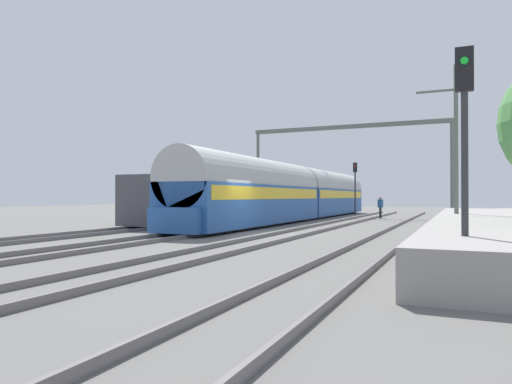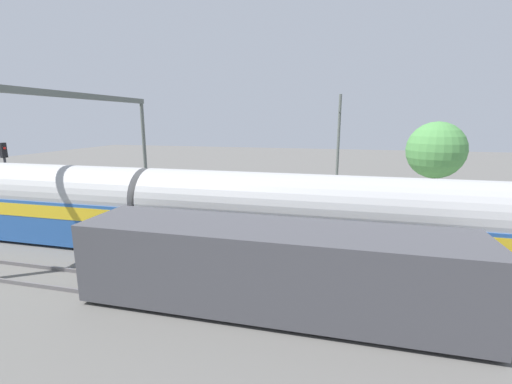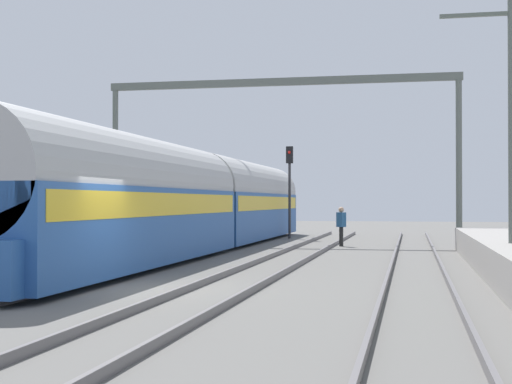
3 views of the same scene
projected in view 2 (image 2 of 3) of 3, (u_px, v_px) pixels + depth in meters
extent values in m
plane|color=#615F5C|center=(422.00, 255.00, 16.27)|extent=(120.00, 120.00, 0.00)
cube|color=#625E60|center=(477.00, 346.00, 9.59)|extent=(0.08, 60.00, 0.16)
cube|color=#625E60|center=(460.00, 318.00, 10.96)|extent=(0.08, 60.00, 0.16)
cube|color=#625E60|center=(438.00, 280.00, 13.58)|extent=(0.08, 60.00, 0.16)
cube|color=#625E60|center=(429.00, 265.00, 14.94)|extent=(0.08, 60.00, 0.16)
cube|color=#625E60|center=(416.00, 243.00, 17.57)|extent=(0.08, 60.00, 0.16)
cube|color=#625E60|center=(411.00, 234.00, 18.93)|extent=(0.08, 60.00, 0.16)
cube|color=#625E60|center=(403.00, 220.00, 21.56)|extent=(0.08, 60.00, 0.16)
cube|color=#625E60|center=(399.00, 214.00, 22.92)|extent=(0.08, 60.00, 0.16)
cube|color=gray|center=(365.00, 197.00, 26.26)|extent=(4.40, 28.00, 0.90)
cube|color=#28569E|center=(315.00, 236.00, 15.17)|extent=(2.90, 16.00, 2.20)
cube|color=gold|center=(316.00, 222.00, 15.04)|extent=(2.93, 15.36, 0.64)
cylinder|color=#AEAEAE|center=(316.00, 207.00, 14.90)|extent=(2.84, 16.00, 2.84)
cube|color=#28569E|center=(16.00, 212.00, 19.01)|extent=(2.90, 16.00, 2.20)
cube|color=gold|center=(15.00, 201.00, 18.88)|extent=(2.93, 15.36, 0.64)
cylinder|color=#AEAEAE|center=(13.00, 189.00, 18.74)|extent=(2.84, 16.00, 2.84)
cube|color=#47474C|center=(273.00, 267.00, 11.38)|extent=(2.80, 13.00, 2.70)
cube|color=black|center=(272.00, 302.00, 11.65)|extent=(2.52, 11.96, 0.10)
cylinder|color=black|center=(136.00, 208.00, 23.23)|extent=(0.25, 0.25, 0.85)
cube|color=#285684|center=(135.00, 197.00, 23.08)|extent=(0.45, 0.46, 0.64)
sphere|color=tan|center=(134.00, 191.00, 22.99)|extent=(0.24, 0.24, 0.24)
cylinder|color=#2D2D33|center=(9.00, 190.00, 21.28)|extent=(0.14, 0.14, 4.00)
cube|color=black|center=(3.00, 150.00, 20.77)|extent=(0.36, 0.20, 0.90)
sphere|color=red|center=(4.00, 148.00, 20.72)|extent=(0.16, 0.16, 0.16)
cylinder|color=#5C635C|center=(144.00, 151.00, 27.96)|extent=(0.28, 0.28, 7.50)
cube|color=#5C635C|center=(59.00, 94.00, 19.27)|extent=(17.00, 0.24, 0.36)
cylinder|color=#5C635C|center=(338.00, 152.00, 24.69)|extent=(0.20, 0.20, 8.00)
cube|color=#5C635C|center=(340.00, 112.00, 23.26)|extent=(1.80, 0.10, 0.10)
cylinder|color=#4C3826|center=(432.00, 186.00, 26.79)|extent=(0.36, 0.36, 2.36)
sphere|color=#509349|center=(436.00, 150.00, 26.21)|extent=(4.32, 4.32, 4.32)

